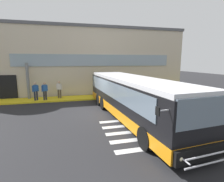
% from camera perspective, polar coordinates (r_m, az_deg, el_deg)
% --- Properties ---
extents(ground_plane, '(80.00, 90.00, 0.02)m').
position_cam_1_polar(ground_plane, '(12.91, -5.15, -6.83)').
color(ground_plane, '#232326').
rests_on(ground_plane, ground).
extents(bay_paint_stripes, '(4.40, 3.96, 0.01)m').
position_cam_1_polar(bay_paint_stripes, '(9.65, 11.08, -12.83)').
color(bay_paint_stripes, silver).
rests_on(bay_paint_stripes, ground).
extents(terminal_building, '(24.34, 13.80, 7.44)m').
position_cam_1_polar(terminal_building, '(23.89, -11.38, 9.77)').
color(terminal_building, beige).
rests_on(terminal_building, ground).
extents(boarding_curb, '(26.54, 2.00, 0.15)m').
position_cam_1_polar(boarding_curb, '(17.51, -7.60, -2.12)').
color(boarding_curb, yellow).
rests_on(boarding_curb, ground).
extents(entry_support_column, '(0.28, 0.28, 3.41)m').
position_cam_1_polar(entry_support_column, '(18.14, -26.29, 3.05)').
color(entry_support_column, slate).
rests_on(entry_support_column, boarding_curb).
extents(bus_main_foreground, '(3.55, 12.14, 2.70)m').
position_cam_1_polar(bus_main_foreground, '(11.15, 6.49, -2.40)').
color(bus_main_foreground, black).
rests_on(bus_main_foreground, ground).
extents(passenger_near_column, '(0.52, 0.38, 1.68)m').
position_cam_1_polar(passenger_near_column, '(17.04, -24.21, 0.19)').
color(passenger_near_column, '#1E2338').
rests_on(passenger_near_column, boarding_curb).
extents(passenger_by_doorway, '(0.51, 0.39, 1.68)m').
position_cam_1_polar(passenger_by_doorway, '(16.87, -21.59, 0.27)').
color(passenger_by_doorway, '#2D2D33').
rests_on(passenger_by_doorway, boarding_curb).
extents(passenger_at_curb_edge, '(0.58, 0.42, 1.68)m').
position_cam_1_polar(passenger_at_curb_edge, '(17.36, -17.21, 0.90)').
color(passenger_at_curb_edge, '#4C4233').
rests_on(passenger_at_curb_edge, boarding_curb).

